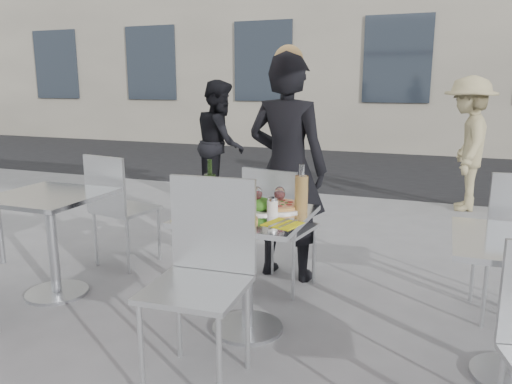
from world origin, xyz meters
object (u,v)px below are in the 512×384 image
(wineglass_white_b, at_px, (246,191))
(wineglass_red_a, at_px, (257,194))
(woman_diner, at_px, (287,169))
(salad_plate, at_px, (261,206))
(pedestrian_b, at_px, (467,144))
(carafe, at_px, (301,193))
(wineglass_white_a, at_px, (225,192))
(side_chair_lfar, at_px, (117,201))
(sugar_shaker, at_px, (272,207))
(side_table_left, at_px, (51,223))
(wine_bottle, at_px, (210,188))
(pizza_near, at_px, (231,220))
(pedestrian_a, at_px, (221,143))
(napkin_right, at_px, (283,224))
(main_table, at_px, (247,247))
(chair_near, at_px, (204,263))
(chair_far, at_px, (276,219))
(wineglass_red_b, at_px, (280,195))
(pizza_far, at_px, (278,206))
(napkin_left, at_px, (193,219))

(wineglass_white_b, bearing_deg, wineglass_red_a, -35.66)
(woman_diner, bearing_deg, salad_plate, 102.89)
(pedestrian_b, xyz_separation_m, carafe, (-1.03, -3.62, 0.07))
(wineglass_white_a, bearing_deg, side_chair_lfar, 154.11)
(woman_diner, height_order, sugar_shaker, woman_diner)
(pedestrian_b, bearing_deg, side_table_left, -38.34)
(side_table_left, relative_size, pedestrian_b, 0.47)
(woman_diner, bearing_deg, side_chair_lfar, 18.52)
(wine_bottle, distance_m, sugar_shaker, 0.46)
(pizza_near, xyz_separation_m, wineglass_red_a, (0.06, 0.25, 0.10))
(wine_bottle, distance_m, wineglass_red_a, 0.34)
(woman_diner, relative_size, wine_bottle, 5.88)
(pedestrian_b, xyz_separation_m, wine_bottle, (-1.61, -3.67, 0.07))
(pedestrian_a, distance_m, carafe, 3.40)
(carafe, xyz_separation_m, napkin_right, (-0.02, -0.30, -0.11))
(carafe, bearing_deg, woman_diner, 113.00)
(main_table, height_order, salad_plate, salad_plate)
(carafe, distance_m, napkin_right, 0.32)
(chair_near, bearing_deg, chair_far, 86.32)
(chair_far, height_order, wineglass_red_b, chair_far)
(chair_far, bearing_deg, wineglass_red_b, 119.51)
(wine_bottle, height_order, napkin_right, wine_bottle)
(pedestrian_b, xyz_separation_m, pizza_near, (-1.33, -3.97, -0.04))
(woman_diner, bearing_deg, main_table, 98.79)
(main_table, bearing_deg, wineglass_white_a, 167.19)
(sugar_shaker, bearing_deg, chair_near, -109.80)
(chair_far, relative_size, pizza_near, 3.11)
(pedestrian_a, relative_size, pizza_far, 4.80)
(main_table, relative_size, carafe, 2.59)
(woman_diner, xyz_separation_m, pedestrian_a, (-1.51, 2.05, -0.09))
(main_table, bearing_deg, side_chair_lfar, 155.48)
(side_table_left, height_order, salad_plate, salad_plate)
(napkin_right, bearing_deg, pedestrian_a, 135.28)
(sugar_shaker, relative_size, napkin_left, 0.53)
(pizza_far, distance_m, wineglass_white_b, 0.22)
(wineglass_white_b, height_order, napkin_right, wineglass_white_b)
(pizza_far, distance_m, salad_plate, 0.14)
(side_table_left, xyz_separation_m, wineglass_white_a, (1.34, 0.04, 0.32))
(main_table, height_order, wineglass_white_a, wineglass_white_a)
(main_table, distance_m, wineglass_red_a, 0.33)
(chair_far, bearing_deg, side_chair_lfar, 8.42)
(pizza_near, bearing_deg, pedestrian_a, 115.77)
(chair_near, bearing_deg, pizza_far, 73.36)
(pedestrian_a, bearing_deg, sugar_shaker, -171.02)
(wineglass_red_a, height_order, napkin_right, wineglass_red_a)
(pedestrian_a, height_order, pizza_far, pedestrian_a)
(side_chair_lfar, height_order, pedestrian_a, pedestrian_a)
(pedestrian_b, relative_size, pizza_near, 5.35)
(side_chair_lfar, xyz_separation_m, wine_bottle, (1.12, -0.54, 0.30))
(main_table, xyz_separation_m, chair_far, (-0.02, 0.62, 0.01))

